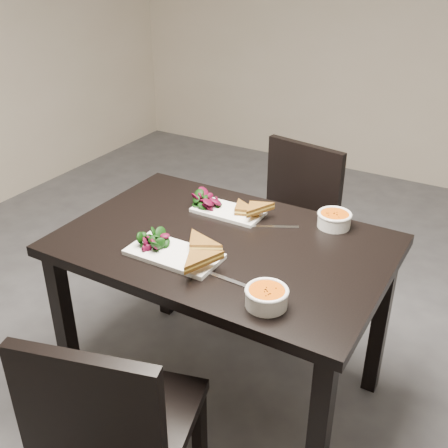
% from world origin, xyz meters
% --- Properties ---
extents(ground, '(5.00, 5.00, 0.00)m').
position_xyz_m(ground, '(0.00, 0.00, 0.00)').
color(ground, '#47474C').
rests_on(ground, ground).
extents(table, '(1.20, 0.80, 0.75)m').
position_xyz_m(table, '(-0.14, -0.21, 0.65)').
color(table, black).
rests_on(table, ground).
extents(chair_near, '(0.52, 0.52, 0.85)m').
position_xyz_m(chair_near, '(-0.10, -0.91, 0.48)').
color(chair_near, black).
rests_on(chair_near, ground).
extents(chair_far, '(0.48, 0.48, 0.85)m').
position_xyz_m(chair_far, '(-0.19, 0.54, 0.48)').
color(chair_far, black).
rests_on(chair_far, ground).
extents(plate_near, '(0.33, 0.17, 0.02)m').
position_xyz_m(plate_near, '(-0.23, -0.39, 0.76)').
color(plate_near, white).
rests_on(plate_near, table).
extents(sandwich_near, '(0.21, 0.19, 0.05)m').
position_xyz_m(sandwich_near, '(-0.17, -0.38, 0.79)').
color(sandwich_near, '#9A6320').
rests_on(sandwich_near, plate_near).
extents(salad_near, '(0.10, 0.09, 0.05)m').
position_xyz_m(salad_near, '(-0.33, -0.39, 0.79)').
color(salad_near, black).
rests_on(salad_near, plate_near).
extents(soup_bowl_near, '(0.14, 0.14, 0.06)m').
position_xyz_m(soup_bowl_near, '(0.17, -0.49, 0.78)').
color(soup_bowl_near, white).
rests_on(soup_bowl_near, table).
extents(cutlery_near, '(0.18, 0.02, 0.00)m').
position_xyz_m(cutlery_near, '(-0.01, -0.43, 0.75)').
color(cutlery_near, silver).
rests_on(cutlery_near, table).
extents(plate_far, '(0.28, 0.14, 0.01)m').
position_xyz_m(plate_far, '(-0.24, -0.01, 0.76)').
color(plate_far, white).
rests_on(plate_far, table).
extents(sandwich_far, '(0.17, 0.15, 0.05)m').
position_xyz_m(sandwich_far, '(-0.17, -0.02, 0.79)').
color(sandwich_far, '#9A6320').
rests_on(sandwich_far, plate_far).
extents(salad_far, '(0.09, 0.08, 0.04)m').
position_xyz_m(salad_far, '(-0.34, -0.01, 0.78)').
color(salad_far, black).
rests_on(salad_far, plate_far).
extents(soup_bowl_far, '(0.13, 0.13, 0.06)m').
position_xyz_m(soup_bowl_far, '(0.18, 0.10, 0.78)').
color(soup_bowl_far, white).
rests_on(soup_bowl_far, table).
extents(cutlery_far, '(0.17, 0.10, 0.00)m').
position_xyz_m(cutlery_far, '(-0.02, -0.02, 0.75)').
color(cutlery_far, silver).
rests_on(cutlery_far, table).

